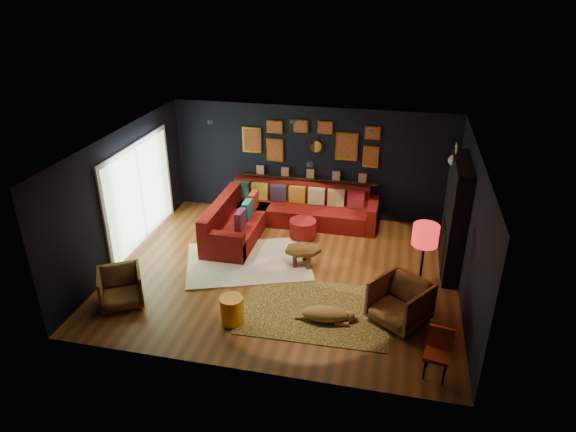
% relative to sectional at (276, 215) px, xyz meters
% --- Properties ---
extents(floor, '(6.50, 6.50, 0.00)m').
position_rel_sectional_xyz_m(floor, '(0.61, -1.81, -0.32)').
color(floor, brown).
rests_on(floor, ground).
extents(room_walls, '(6.50, 6.50, 6.50)m').
position_rel_sectional_xyz_m(room_walls, '(0.61, -1.81, 1.27)').
color(room_walls, black).
rests_on(room_walls, ground).
extents(sectional, '(3.41, 2.69, 0.86)m').
position_rel_sectional_xyz_m(sectional, '(0.00, 0.00, 0.00)').
color(sectional, maroon).
rests_on(sectional, ground).
extents(ledge, '(3.20, 0.12, 0.04)m').
position_rel_sectional_xyz_m(ledge, '(0.61, 0.87, 0.60)').
color(ledge, black).
rests_on(ledge, room_walls).
extents(gallery_wall, '(3.15, 0.04, 1.02)m').
position_rel_sectional_xyz_m(gallery_wall, '(0.60, 0.91, 1.48)').
color(gallery_wall, gold).
rests_on(gallery_wall, room_walls).
extents(sunburst_mirror, '(0.47, 0.16, 0.47)m').
position_rel_sectional_xyz_m(sunburst_mirror, '(0.71, 0.91, 1.38)').
color(sunburst_mirror, silver).
rests_on(sunburst_mirror, room_walls).
extents(fireplace, '(0.31, 1.60, 2.20)m').
position_rel_sectional_xyz_m(fireplace, '(3.71, -0.91, 0.70)').
color(fireplace, black).
rests_on(fireplace, ground).
extents(deer_head, '(0.50, 0.28, 0.45)m').
position_rel_sectional_xyz_m(deer_head, '(3.75, -0.41, 1.73)').
color(deer_head, white).
rests_on(deer_head, fireplace).
extents(sliding_door, '(0.06, 2.80, 2.20)m').
position_rel_sectional_xyz_m(sliding_door, '(-2.60, -1.21, 0.78)').
color(sliding_door, white).
rests_on(sliding_door, ground).
extents(ceiling_spots, '(3.30, 2.50, 0.06)m').
position_rel_sectional_xyz_m(ceiling_spots, '(0.61, -1.01, 2.24)').
color(ceiling_spots, black).
rests_on(ceiling_spots, room_walls).
extents(shag_rug, '(2.88, 2.48, 0.03)m').
position_rel_sectional_xyz_m(shag_rug, '(-0.19, -1.59, -0.31)').
color(shag_rug, silver).
rests_on(shag_rug, ground).
extents(leopard_rug, '(2.57, 1.87, 0.01)m').
position_rel_sectional_xyz_m(leopard_rug, '(1.41, -2.89, -0.32)').
color(leopard_rug, gold).
rests_on(leopard_rug, ground).
extents(coffee_table, '(0.85, 0.73, 0.36)m').
position_rel_sectional_xyz_m(coffee_table, '(0.91, -1.48, 0.00)').
color(coffee_table, brown).
rests_on(coffee_table, shag_rug).
extents(pouf, '(0.58, 0.58, 0.38)m').
position_rel_sectional_xyz_m(pouf, '(0.68, -0.31, -0.10)').
color(pouf, maroon).
rests_on(pouf, shag_rug).
extents(armchair_left, '(0.96, 0.94, 0.73)m').
position_rel_sectional_xyz_m(armchair_left, '(-1.94, -3.43, 0.04)').
color(armchair_left, '#C17C3F').
rests_on(armchair_left, ground).
extents(armchair_right, '(1.12, 1.10, 0.85)m').
position_rel_sectional_xyz_m(armchair_right, '(2.81, -2.88, 0.10)').
color(armchair_right, '#C17C3F').
rests_on(armchair_right, ground).
extents(gold_stool, '(0.39, 0.39, 0.49)m').
position_rel_sectional_xyz_m(gold_stool, '(0.11, -3.52, -0.08)').
color(gold_stool, gold).
rests_on(gold_stool, ground).
extents(orange_chair, '(0.42, 0.42, 0.76)m').
position_rel_sectional_xyz_m(orange_chair, '(3.38, -4.00, 0.12)').
color(orange_chair, black).
rests_on(orange_chair, ground).
extents(floor_lamp, '(0.43, 0.43, 1.56)m').
position_rel_sectional_xyz_m(floor_lamp, '(3.11, -2.34, 0.99)').
color(floor_lamp, black).
rests_on(floor_lamp, ground).
extents(dog, '(1.11, 0.62, 0.34)m').
position_rel_sectional_xyz_m(dog, '(1.61, -3.14, -0.14)').
color(dog, '#9E7746').
rests_on(dog, leopard_rug).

